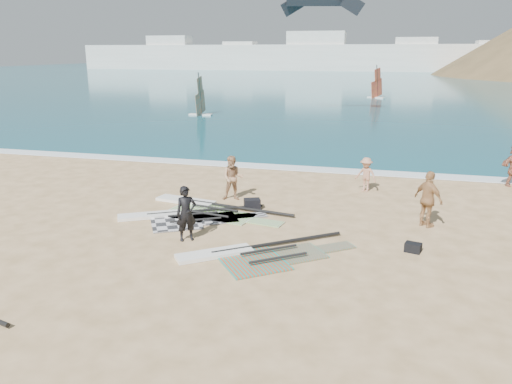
% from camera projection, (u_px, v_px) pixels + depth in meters
% --- Properties ---
extents(ground, '(300.00, 300.00, 0.00)m').
position_uv_depth(ground, '(260.00, 263.00, 14.61)').
color(ground, '#DAB27F').
rests_on(ground, ground).
extents(sea, '(300.00, 240.00, 0.06)m').
position_uv_depth(sea, '(378.00, 74.00, 137.43)').
color(sea, '#0E4F63').
rests_on(sea, ground).
extents(surf_line, '(300.00, 1.20, 0.04)m').
position_uv_depth(surf_line, '(318.00, 170.00, 26.05)').
color(surf_line, white).
rests_on(surf_line, ground).
extents(far_town, '(160.00, 8.00, 12.00)m').
position_uv_depth(far_town, '(329.00, 56.00, 156.82)').
color(far_town, white).
rests_on(far_town, ground).
extents(rig_grey, '(5.47, 3.82, 0.20)m').
position_uv_depth(rig_grey, '(181.00, 217.00, 18.51)').
color(rig_grey, '#27272A').
rests_on(rig_grey, ground).
extents(rig_green, '(6.01, 2.90, 0.20)m').
position_uv_depth(rig_green, '(205.00, 208.00, 19.56)').
color(rig_green, '#62A92A').
rests_on(rig_green, ground).
extents(rig_orange, '(5.25, 4.20, 0.20)m').
position_uv_depth(rig_orange, '(254.00, 254.00, 15.14)').
color(rig_orange, red).
rests_on(rig_orange, ground).
extents(gear_bag_near, '(0.75, 0.66, 0.40)m').
position_uv_depth(gear_bag_near, '(252.00, 204.00, 19.63)').
color(gear_bag_near, black).
rests_on(gear_bag_near, ground).
extents(gear_bag_far, '(0.55, 0.45, 0.29)m').
position_uv_depth(gear_bag_far, '(413.00, 248.00, 15.41)').
color(gear_bag_far, black).
rests_on(gear_bag_far, ground).
extents(person_wetsuit, '(0.80, 0.74, 1.83)m').
position_uv_depth(person_wetsuit, '(186.00, 214.00, 16.17)').
color(person_wetsuit, black).
rests_on(person_wetsuit, ground).
extents(beachgoer_left, '(1.04, 0.89, 1.86)m').
position_uv_depth(beachgoer_left, '(233.00, 178.00, 20.66)').
color(beachgoer_left, tan).
rests_on(beachgoer_left, ground).
extents(beachgoer_mid, '(1.13, 0.91, 1.53)m').
position_uv_depth(beachgoer_mid, '(366.00, 175.00, 21.93)').
color(beachgoer_mid, tan).
rests_on(beachgoer_mid, ground).
extents(beachgoer_back, '(1.18, 1.18, 2.01)m').
position_uv_depth(beachgoer_back, '(428.00, 199.00, 17.42)').
color(beachgoer_back, '#B18050').
rests_on(beachgoer_back, ground).
extents(windsurfer_left, '(2.26, 2.76, 4.12)m').
position_uv_depth(windsurfer_left, '(200.00, 103.00, 47.89)').
color(windsurfer_left, white).
rests_on(windsurfer_left, ground).
extents(windsurfer_centre, '(2.42, 2.58, 4.35)m').
position_uv_depth(windsurfer_centre, '(377.00, 88.00, 65.59)').
color(windsurfer_centre, white).
rests_on(windsurfer_centre, ground).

